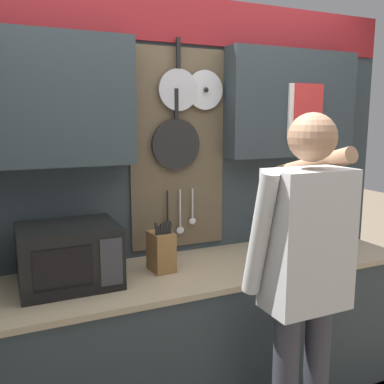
{
  "coord_description": "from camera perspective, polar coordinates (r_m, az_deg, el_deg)",
  "views": [
    {
      "loc": [
        -1.03,
        -2.01,
        1.7
      ],
      "look_at": [
        -0.02,
        0.21,
        1.28
      ],
      "focal_mm": 40.0,
      "sensor_mm": 36.0,
      "label": 1
    }
  ],
  "objects": [
    {
      "name": "base_cabinet_counter",
      "position": [
        2.58,
        2.48,
        -19.24
      ],
      "size": [
        2.29,
        0.65,
        0.89
      ],
      "color": "#2D383D",
      "rests_on": "ground_plane"
    },
    {
      "name": "back_wall_unit",
      "position": [
        2.53,
        -0.12,
        4.25
      ],
      "size": [
        2.86,
        0.23,
        2.37
      ],
      "color": "#2D383D",
      "rests_on": "ground_plane"
    },
    {
      "name": "microwave",
      "position": [
        2.17,
        -16.09,
        -8.11
      ],
      "size": [
        0.47,
        0.37,
        0.3
      ],
      "color": "black",
      "rests_on": "base_cabinet_counter"
    },
    {
      "name": "knife_block",
      "position": [
        2.29,
        -4.14,
        -7.85
      ],
      "size": [
        0.12,
        0.16,
        0.27
      ],
      "color": "brown",
      "rests_on": "base_cabinet_counter"
    },
    {
      "name": "utensil_crock",
      "position": [
        2.9,
        18.12,
        -4.94
      ],
      "size": [
        0.11,
        0.11,
        0.33
      ],
      "color": "white",
      "rests_on": "base_cabinet_counter"
    },
    {
      "name": "person",
      "position": [
        2.03,
        14.75,
        -9.72
      ],
      "size": [
        0.54,
        0.67,
        1.72
      ],
      "color": "#383842",
      "rests_on": "ground_plane"
    }
  ]
}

